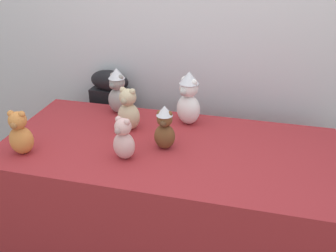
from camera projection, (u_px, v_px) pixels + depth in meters
wall_back at (194, 22)px, 2.39m from camera, size 7.00×0.08×2.60m
display_table at (168, 201)px, 2.22m from camera, size 1.84×0.86×0.77m
instrument_case at (113, 132)px, 2.78m from camera, size 0.29×0.14×0.97m
teddy_bear_ginger at (20, 134)px, 1.92m from camera, size 0.14×0.12×0.25m
teddy_bear_sand at (128, 110)px, 2.16m from camera, size 0.15×0.14×0.26m
teddy_bear_chestnut at (165, 128)px, 1.97m from camera, size 0.12×0.10×0.25m
teddy_bear_blush at (124, 140)px, 1.88m from camera, size 0.15×0.13×0.23m
teddy_bear_ash at (118, 91)px, 2.36m from camera, size 0.17×0.15×0.30m
teddy_bear_snow at (189, 99)px, 2.21m from camera, size 0.19×0.18×0.33m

